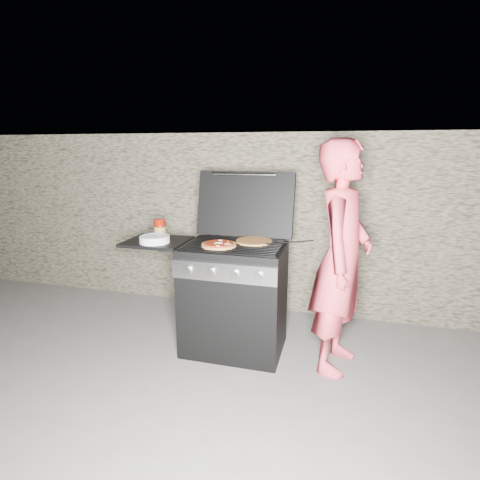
% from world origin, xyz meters
% --- Properties ---
extents(ground, '(50.00, 50.00, 0.00)m').
position_xyz_m(ground, '(0.00, 0.00, 0.00)').
color(ground, '#5C5750').
extents(stone_wall, '(8.00, 0.35, 1.80)m').
position_xyz_m(stone_wall, '(0.00, 1.05, 0.90)').
color(stone_wall, '#776D56').
rests_on(stone_wall, ground).
extents(gas_grill, '(1.34, 0.79, 0.91)m').
position_xyz_m(gas_grill, '(-0.25, 0.00, 0.46)').
color(gas_grill, black).
rests_on(gas_grill, ground).
extents(pizza_topped, '(0.35, 0.35, 0.03)m').
position_xyz_m(pizza_topped, '(-0.10, -0.08, 0.93)').
color(pizza_topped, tan).
rests_on(pizza_topped, gas_grill).
extents(pizza_plain, '(0.39, 0.39, 0.02)m').
position_xyz_m(pizza_plain, '(0.14, 0.11, 0.92)').
color(pizza_plain, '#E49D48').
rests_on(pizza_plain, gas_grill).
extents(sauce_jar, '(0.11, 0.11, 0.15)m').
position_xyz_m(sauce_jar, '(-0.71, 0.14, 0.98)').
color(sauce_jar, '#6F1205').
rests_on(sauce_jar, gas_grill).
extents(blue_carton, '(0.07, 0.06, 0.13)m').
position_xyz_m(blue_carton, '(-0.73, 0.22, 0.97)').
color(blue_carton, '#1248A8').
rests_on(blue_carton, gas_grill).
extents(plate_stack, '(0.31, 0.31, 0.06)m').
position_xyz_m(plate_stack, '(-0.65, -0.08, 0.93)').
color(plate_stack, white).
rests_on(plate_stack, gas_grill).
extents(person, '(0.54, 0.70, 1.72)m').
position_xyz_m(person, '(0.83, -0.01, 0.86)').
color(person, '#E43F4F').
rests_on(person, ground).
extents(tongs, '(0.39, 0.07, 0.08)m').
position_xyz_m(tongs, '(0.43, 0.00, 0.95)').
color(tongs, black).
rests_on(tongs, gas_grill).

